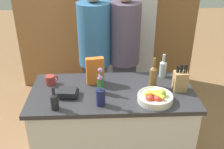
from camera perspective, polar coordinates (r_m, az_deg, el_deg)
kitchen_island at (r=2.67m, az=0.09°, el=-11.89°), size 1.51×0.73×0.91m
back_wall_wood at (r=3.96m, az=-1.13°, el=15.02°), size 2.71×0.12×2.60m
refrigerator at (r=3.71m, az=1.68°, el=8.83°), size 0.87×0.62×1.94m
fruit_bowl at (r=2.27m, az=9.46°, el=-4.90°), size 0.30×0.30×0.11m
knife_block at (r=2.45m, az=14.63°, el=-1.33°), size 0.12×0.10×0.26m
flower_vase at (r=2.16m, az=-2.50°, el=-4.19°), size 0.08×0.08×0.34m
cereal_box at (r=2.48m, az=-3.70°, el=0.80°), size 0.18×0.09×0.26m
coffee_mug at (r=2.56m, az=-13.23°, el=-1.20°), size 0.12×0.09×0.09m
book_stack at (r=2.35m, az=-9.58°, el=-3.93°), size 0.19×0.16×0.06m
bottle_oil at (r=2.17m, az=-12.44°, el=-5.57°), size 0.07×0.07×0.20m
bottle_vinegar at (r=2.33m, az=-2.44°, el=-1.96°), size 0.07×0.07×0.25m
bottle_wine at (r=2.45m, az=8.96°, el=-0.23°), size 0.07×0.07×0.29m
bottle_water at (r=2.66m, az=11.03°, el=1.42°), size 0.07×0.07×0.24m
person_at_sink at (r=3.05m, az=-3.76°, el=4.90°), size 0.37×0.37×1.76m
person_in_blue at (r=3.08m, az=2.71°, el=5.18°), size 0.36×0.36×1.75m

